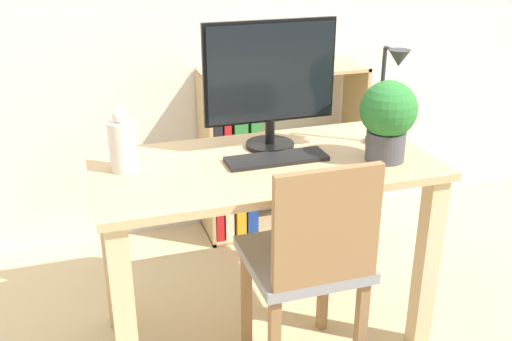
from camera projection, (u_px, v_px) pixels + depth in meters
The scene contains 9 objects.
ground_plane at pixel (263, 332), 2.46m from camera, with size 10.00×10.00×0.00m, color #CCB284.
desk at pixel (264, 201), 2.23m from camera, with size 1.23×0.62×0.76m.
monitor at pixel (270, 78), 2.20m from camera, with size 0.51×0.19×0.48m.
keyboard at pixel (277, 159), 2.17m from camera, with size 0.37×0.12×0.02m.
vase at pixel (122, 144), 2.06m from camera, with size 0.09×0.09×0.22m.
desk_lamp at pixel (390, 88), 2.21m from camera, with size 0.10×0.19×0.38m.
potted_plant at pixel (388, 117), 2.12m from camera, with size 0.20×0.20×0.29m.
chair at pixel (310, 260), 2.06m from camera, with size 0.40×0.40×0.87m.
bookshelf at pixel (254, 158), 3.12m from camera, with size 0.84×0.28×0.88m.
Camera 1 is at (-0.64, -1.90, 1.57)m, focal length 42.00 mm.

